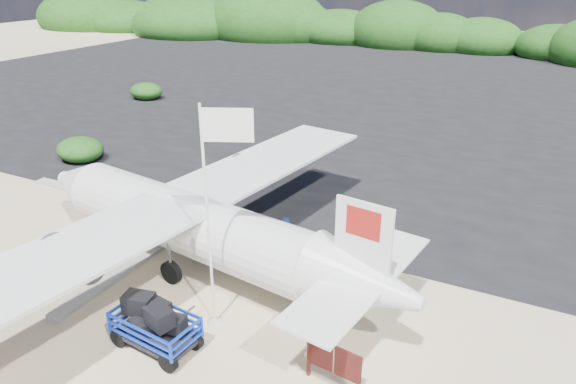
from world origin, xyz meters
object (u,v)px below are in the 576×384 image
crew_a (188,217)px  crew_b (288,260)px  crew_c (286,244)px  baggage_cart (158,347)px  flagpole (215,322)px

crew_a → crew_b: (4.81, -1.25, 0.15)m
crew_a → crew_c: (4.30, -0.39, 0.16)m
baggage_cart → crew_c: (1.32, 5.01, 0.95)m
crew_a → crew_b: crew_b is taller
crew_a → crew_b: 4.97m
baggage_cart → flagpole: size_ratio=0.39×
flagpole → crew_b: size_ratio=3.37×
crew_b → crew_c: crew_c is taller
baggage_cart → crew_c: 5.27m
flagpole → crew_c: flagpole is taller
baggage_cart → crew_b: size_ratio=1.31×
flagpole → crew_a: size_ratio=4.01×
baggage_cart → crew_a: bearing=124.2°
crew_c → crew_b: bearing=97.5°
crew_b → crew_c: bearing=-51.7°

